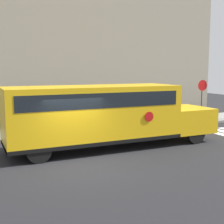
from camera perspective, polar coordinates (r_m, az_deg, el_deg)
name	(u,v)px	position (r m, az deg, el deg)	size (l,w,h in m)	color
ground_plane	(81,165)	(12.27, -5.74, -9.55)	(60.00, 60.00, 0.00)	black
sidewalk_strip	(43,132)	(18.34, -12.43, -3.62)	(44.00, 3.00, 0.15)	gray
building_backdrop	(22,47)	(24.43, -16.16, 11.39)	(32.00, 4.00, 10.60)	#9E937F
school_bus	(104,113)	(14.37, -1.46, -0.16)	(10.19, 2.57, 2.91)	yellow
stop_sign	(202,94)	(22.38, 16.14, 3.16)	(0.75, 0.10, 2.93)	#38383A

